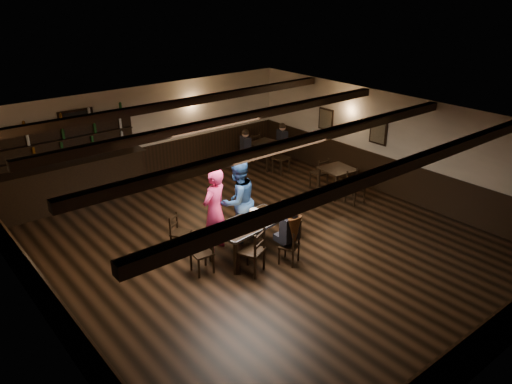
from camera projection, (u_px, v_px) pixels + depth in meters
ground at (260, 245)px, 10.90m from camera, size 10.00×10.00×0.00m
room_shell at (260, 170)px, 10.24m from camera, size 9.02×10.02×2.71m
dining_table at (250, 225)px, 10.31m from camera, size 1.78×1.04×0.75m
chair_near_left at (255, 248)px, 9.66m from camera, size 0.58×0.57×0.96m
chair_near_right at (292, 244)px, 10.03m from camera, size 0.47×0.47×0.78m
chair_end_left at (205, 249)px, 9.77m from camera, size 0.42×0.44×0.85m
chair_end_right at (288, 217)px, 11.07m from camera, size 0.49×0.51×0.85m
chair_far_pushed at (178, 230)px, 10.55m from camera, size 0.51×0.51×0.81m
woman_pink at (214, 210)px, 10.41m from camera, size 0.77×0.63×1.83m
man_blue at (238, 201)px, 10.78m from camera, size 0.96×0.78×1.87m
seated_person at (291, 225)px, 9.88m from camera, size 0.37×0.56×0.90m
cake at (235, 227)px, 9.99m from camera, size 0.30×0.30×0.09m
plate_stack_a at (249, 220)px, 10.13m from camera, size 0.19×0.19×0.18m
plate_stack_b at (254, 214)px, 10.38m from camera, size 0.18×0.18×0.21m
tea_light at (246, 219)px, 10.36m from camera, size 0.05×0.05×0.06m
salt_shaker at (264, 214)px, 10.48m from camera, size 0.04×0.04×0.10m
pepper_shaker at (267, 213)px, 10.54m from camera, size 0.04×0.04×0.10m
drink_glass at (257, 213)px, 10.54m from camera, size 0.07×0.07×0.11m
menu_red at (272, 215)px, 10.55m from camera, size 0.34×0.30×0.00m
menu_blue at (266, 211)px, 10.74m from camera, size 0.32×0.26×0.00m
bar_counter at (70, 177)px, 12.61m from camera, size 3.92×0.70×2.20m
back_table_a at (337, 172)px, 13.17m from camera, size 0.88×0.88×0.75m
back_table_b at (266, 146)px, 15.16m from camera, size 0.97×0.97×0.75m
bg_patron_left at (245, 142)px, 14.89m from camera, size 0.32×0.42×0.77m
bg_patron_right at (282, 135)px, 15.50m from camera, size 0.32×0.42×0.77m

